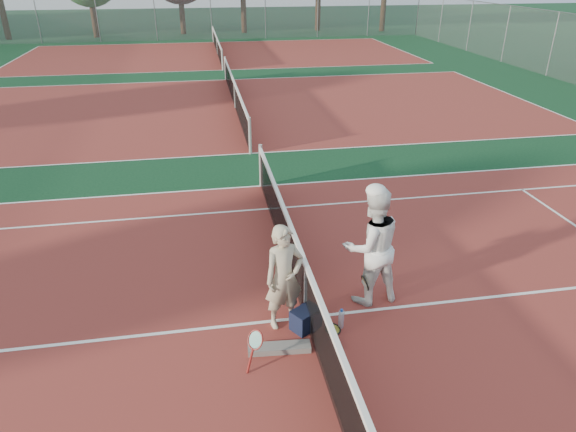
{
  "coord_description": "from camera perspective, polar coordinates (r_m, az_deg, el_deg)",
  "views": [
    {
      "loc": [
        -1.42,
        -6.48,
        5.08
      ],
      "look_at": [
        0.0,
        1.57,
        1.05
      ],
      "focal_mm": 32.0,
      "sensor_mm": 36.0,
      "label": 1
    }
  ],
  "objects": [
    {
      "name": "net_far_a",
      "position": [
        20.54,
        -5.94,
        13.26
      ],
      "size": [
        0.1,
        10.98,
        1.02
      ],
      "primitive_type": null,
      "color": "black",
      "rests_on": "ground"
    },
    {
      "name": "racket_red",
      "position": [
        7.39,
        -3.62,
        -14.45
      ],
      "size": [
        0.41,
        0.42,
        0.54
      ],
      "primitive_type": null,
      "rotation": [
        0.0,
        0.0,
        0.88
      ],
      "color": "maroon",
      "rests_on": "ground"
    },
    {
      "name": "court_far_a",
      "position": [
        20.66,
        -5.87,
        11.89
      ],
      "size": [
        23.77,
        10.97,
        0.01
      ],
      "primitive_type": "cube",
      "color": "maroon",
      "rests_on": "ground"
    },
    {
      "name": "ground",
      "position": [
        8.36,
        1.91,
        -11.23
      ],
      "size": [
        130.0,
        130.0,
        0.0
      ],
      "primitive_type": "plane",
      "color": "#0D321A",
      "rests_on": "ground"
    },
    {
      "name": "net_main",
      "position": [
        8.06,
        1.96,
        -8.35
      ],
      "size": [
        0.1,
        10.98,
        1.02
      ],
      "primitive_type": null,
      "color": "black",
      "rests_on": "ground"
    },
    {
      "name": "sports_bag_navy",
      "position": [
        8.05,
        1.98,
        -11.36
      ],
      "size": [
        0.53,
        0.48,
        0.34
      ],
      "primitive_type": "cube",
      "rotation": [
        0.0,
        0.0,
        0.57
      ],
      "color": "black",
      "rests_on": "ground"
    },
    {
      "name": "racket_spare",
      "position": [
        8.13,
        5.02,
        -12.43
      ],
      "size": [
        0.3,
        0.61,
        0.03
      ],
      "primitive_type": null,
      "rotation": [
        0.0,
        0.0,
        1.62
      ],
      "color": "black",
      "rests_on": "ground"
    },
    {
      "name": "net_far_b",
      "position": [
        33.82,
        -7.89,
        18.25
      ],
      "size": [
        0.1,
        10.98,
        1.02
      ],
      "primitive_type": null,
      "color": "black",
      "rests_on": "ground"
    },
    {
      "name": "player_a",
      "position": [
        7.75,
        -0.43,
        -6.85
      ],
      "size": [
        0.71,
        0.55,
        1.7
      ],
      "primitive_type": "imported",
      "rotation": [
        0.0,
        0.0,
        0.26
      ],
      "color": "#B4A88B",
      "rests_on": "ground"
    },
    {
      "name": "court_main",
      "position": [
        8.35,
        1.91,
        -11.21
      ],
      "size": [
        23.77,
        10.97,
        0.01
      ],
      "primitive_type": "cube",
      "color": "maroon",
      "rests_on": "ground"
    },
    {
      "name": "fence_back",
      "position": [
        40.66,
        -8.52,
        20.93
      ],
      "size": [
        32.0,
        0.06,
        3.0
      ],
      "primitive_type": null,
      "color": "slate",
      "rests_on": "ground"
    },
    {
      "name": "net_cover_canvas",
      "position": [
        7.72,
        -0.98,
        -14.46
      ],
      "size": [
        0.93,
        0.28,
        0.1
      ],
      "primitive_type": "cube",
      "rotation": [
        0.0,
        0.0,
        -0.08
      ],
      "color": "#68635E",
      "rests_on": "ground"
    },
    {
      "name": "player_b",
      "position": [
        8.34,
        9.27,
        -3.34
      ],
      "size": [
        1.08,
        0.9,
        2.02
      ],
      "primitive_type": "imported",
      "rotation": [
        0.0,
        0.0,
        3.29
      ],
      "color": "white",
      "rests_on": "ground"
    },
    {
      "name": "sports_bag_purple",
      "position": [
        8.11,
        2.25,
        -11.24
      ],
      "size": [
        0.43,
        0.43,
        0.29
      ],
      "primitive_type": "cube",
      "rotation": [
        0.0,
        0.0,
        -0.84
      ],
      "color": "black",
      "rests_on": "ground"
    },
    {
      "name": "water_bottle",
      "position": [
        8.11,
        5.92,
        -11.35
      ],
      "size": [
        0.09,
        0.09,
        0.3
      ],
      "primitive_type": "cylinder",
      "color": "silver",
      "rests_on": "ground"
    },
    {
      "name": "court_far_b",
      "position": [
        33.89,
        -7.84,
        17.4
      ],
      "size": [
        23.77,
        10.97,
        0.01
      ],
      "primitive_type": "cube",
      "color": "maroon",
      "rests_on": "ground"
    },
    {
      "name": "racket_black_held",
      "position": [
        8.53,
        8.48,
        -8.26
      ],
      "size": [
        0.24,
        0.29,
        0.58
      ],
      "primitive_type": null,
      "rotation": [
        0.0,
        0.0,
        3.23
      ],
      "color": "black",
      "rests_on": "ground"
    }
  ]
}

